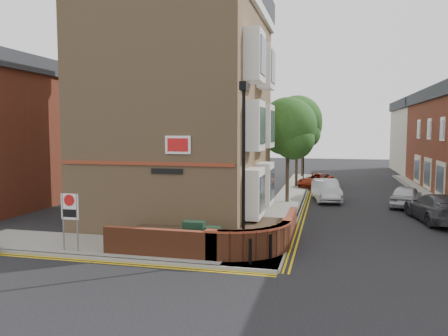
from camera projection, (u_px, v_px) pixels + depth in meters
ground at (191, 267)px, 15.12m from camera, size 120.00×120.00×0.00m
pavement_corner at (119, 248)px, 17.38m from camera, size 13.00×3.00×0.12m
pavement_main at (290, 198)px, 30.14m from camera, size 2.00×32.00×0.12m
kerb_side at (100, 258)px, 15.93m from camera, size 13.00×0.15×0.12m
kerb_main_near at (304, 198)px, 29.91m from camera, size 0.15×32.00×0.12m
kerb_main_far at (442, 211)px, 25.14m from camera, size 0.15×40.00×0.12m
yellow_lines_side at (96, 262)px, 15.69m from camera, size 13.00×0.28×0.01m
yellow_lines_main at (308, 199)px, 29.85m from camera, size 0.28×32.00×0.01m
corner_building at (186, 102)px, 22.99m from camera, size 8.95×10.40×13.60m
garden_wall at (210, 248)px, 17.54m from camera, size 6.80×6.00×1.20m
lamppost at (244, 169)px, 15.61m from camera, size 0.25×0.50×6.30m
utility_cabinet_large at (194, 237)px, 16.38m from camera, size 0.80×0.45×1.20m
utility_cabinet_small at (213, 242)px, 15.91m from camera, size 0.55×0.40×1.10m
bollard_near at (250, 251)px, 14.99m from camera, size 0.11×0.11×0.90m
bollard_far at (271, 246)px, 15.62m from camera, size 0.11×0.11×0.90m
zone_sign at (70, 211)px, 16.62m from camera, size 0.72×0.07×2.20m
far_terrace_cream at (422, 136)px, 48.19m from camera, size 5.40×12.40×8.00m
tree_near at (288, 130)px, 27.84m from camera, size 3.64×3.65×6.70m
tree_mid at (297, 124)px, 35.55m from camera, size 4.03×4.03×7.42m
tree_far at (303, 128)px, 43.32m from camera, size 3.81×3.81×7.00m
traffic_light_assembly at (304, 152)px, 38.53m from camera, size 0.20×0.16×4.20m
silver_car_near at (326, 190)px, 29.16m from camera, size 2.17×4.51×1.43m
red_car_main at (316, 180)px, 35.90m from camera, size 3.32×4.60×1.16m
grey_car_far at (437, 208)px, 22.39m from camera, size 2.79×5.33×1.47m
silver_car_far at (406, 196)px, 26.82m from camera, size 2.66×4.24×1.35m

